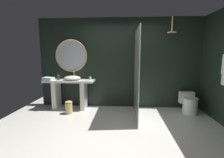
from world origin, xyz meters
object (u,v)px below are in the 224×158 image
at_px(round_wall_mirror, 71,56).
at_px(waste_bin, 69,107).
at_px(rain_shower_head, 172,31).
at_px(toilet, 189,103).
at_px(soap_dispenser, 58,78).
at_px(folded_hand_towel, 48,79).
at_px(tumbler_cup, 90,78).
at_px(vessel_sink, 72,78).

distance_m(round_wall_mirror, waste_bin, 1.51).
distance_m(rain_shower_head, toilet, 1.97).
bearing_deg(toilet, waste_bin, -174.70).
bearing_deg(waste_bin, rain_shower_head, 4.83).
height_order(soap_dispenser, folded_hand_towel, soap_dispenser).
bearing_deg(toilet, soap_dispenser, 178.38).
xyz_separation_m(tumbler_cup, soap_dispenser, (-0.90, -0.07, 0.02)).
xyz_separation_m(round_wall_mirror, rain_shower_head, (2.73, -0.45, 0.62)).
distance_m(tumbler_cup, toilet, 2.79).
distance_m(waste_bin, folded_hand_towel, 1.00).
bearing_deg(vessel_sink, rain_shower_head, -4.53).
xyz_separation_m(waste_bin, folded_hand_towel, (-0.65, 0.29, 0.71)).
bearing_deg(tumbler_cup, waste_bin, -136.34).
distance_m(vessel_sink, waste_bin, 0.84).
distance_m(vessel_sink, folded_hand_towel, 0.65).
height_order(tumbler_cup, rain_shower_head, rain_shower_head).
bearing_deg(round_wall_mirror, toilet, -6.48).
height_order(tumbler_cup, toilet, tumbler_cup).
relative_size(vessel_sink, rain_shower_head, 1.18).
bearing_deg(toilet, vessel_sink, 177.61).
relative_size(vessel_sink, toilet, 0.80).
relative_size(soap_dispenser, folded_hand_towel, 0.48).
height_order(rain_shower_head, waste_bin, rain_shower_head).
bearing_deg(waste_bin, soap_dispenser, 135.61).
height_order(vessel_sink, toilet, vessel_sink).
bearing_deg(round_wall_mirror, tumbler_cup, -18.68).
relative_size(round_wall_mirror, folded_hand_towel, 3.18).
distance_m(rain_shower_head, waste_bin, 3.29).
height_order(round_wall_mirror, waste_bin, round_wall_mirror).
bearing_deg(rain_shower_head, toilet, 7.44).
xyz_separation_m(vessel_sink, waste_bin, (0.01, -0.43, -0.73)).
height_order(soap_dispenser, rain_shower_head, rain_shower_head).
xyz_separation_m(rain_shower_head, toilet, (0.58, 0.08, -1.88)).
bearing_deg(waste_bin, vessel_sink, 91.66).
relative_size(waste_bin, folded_hand_towel, 1.17).
bearing_deg(vessel_sink, folded_hand_towel, -167.23).
bearing_deg(tumbler_cup, rain_shower_head, -6.67).
xyz_separation_m(round_wall_mirror, toilet, (3.31, -0.38, -1.26)).
bearing_deg(tumbler_cup, round_wall_mirror, 161.32).
xyz_separation_m(tumbler_cup, folded_hand_towel, (-1.14, -0.18, -0.00)).
distance_m(vessel_sink, rain_shower_head, 2.93).
height_order(round_wall_mirror, folded_hand_towel, round_wall_mirror).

